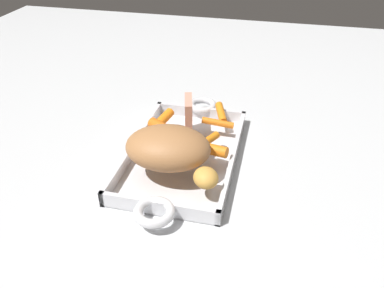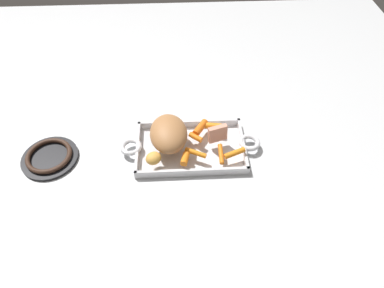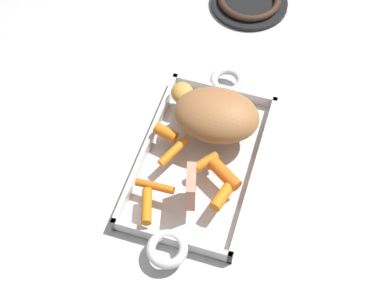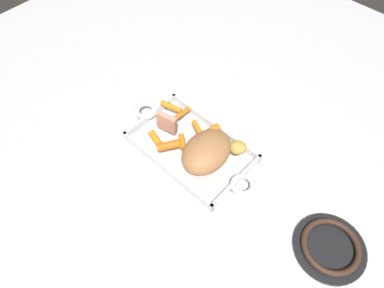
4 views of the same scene
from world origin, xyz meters
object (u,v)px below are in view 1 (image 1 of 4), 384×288
(baby_carrot_northeast, at_px, (218,123))
(potato_golden_large, at_px, (206,178))
(roast_slice_thin, at_px, (188,111))
(baby_carrot_center_right, at_px, (162,128))
(pork_roast, at_px, (168,148))
(baby_carrot_short, at_px, (216,151))
(baby_carrot_southeast, at_px, (221,113))
(baby_carrot_southwest, at_px, (207,141))
(baby_carrot_long, at_px, (164,118))
(baby_carrot_center_left, at_px, (177,136))
(roasting_dish, at_px, (183,154))

(baby_carrot_northeast, bearing_deg, potato_golden_large, -175.83)
(roast_slice_thin, distance_m, baby_carrot_center_right, 0.07)
(roast_slice_thin, distance_m, baby_carrot_northeast, 0.07)
(pork_roast, bearing_deg, baby_carrot_short, -59.86)
(baby_carrot_southeast, bearing_deg, baby_carrot_northeast, -179.86)
(roast_slice_thin, distance_m, potato_golden_large, 0.22)
(baby_carrot_northeast, bearing_deg, baby_carrot_southwest, 173.97)
(roast_slice_thin, bearing_deg, baby_carrot_northeast, -85.38)
(roast_slice_thin, relative_size, baby_carrot_long, 1.10)
(baby_carrot_short, height_order, baby_carrot_center_left, baby_carrot_short)
(roasting_dish, xyz_separation_m, baby_carrot_center_right, (0.04, 0.06, 0.04))
(baby_carrot_long, bearing_deg, baby_carrot_southwest, -120.26)
(baby_carrot_center_right, height_order, baby_carrot_short, baby_carrot_center_right)
(roast_slice_thin, relative_size, baby_carrot_southeast, 0.89)
(baby_carrot_short, distance_m, potato_golden_large, 0.10)
(pork_roast, xyz_separation_m, baby_carrot_long, (0.15, 0.05, -0.03))
(roasting_dish, distance_m, pork_roast, 0.09)
(baby_carrot_center_right, bearing_deg, baby_carrot_short, -113.28)
(roasting_dish, distance_m, baby_carrot_center_right, 0.07)
(roast_slice_thin, bearing_deg, baby_carrot_center_right, 138.12)
(roast_slice_thin, height_order, baby_carrot_northeast, roast_slice_thin)
(roasting_dish, height_order, baby_carrot_short, baby_carrot_short)
(baby_carrot_southwest, bearing_deg, pork_roast, 144.77)
(roast_slice_thin, bearing_deg, baby_carrot_center_left, 173.83)
(roast_slice_thin, bearing_deg, baby_carrot_long, 98.75)
(baby_carrot_long, relative_size, baby_carrot_short, 1.26)
(roasting_dish, bearing_deg, baby_carrot_northeast, -31.11)
(baby_carrot_southeast, xyz_separation_m, baby_carrot_center_right, (-0.10, 0.11, 0.00))
(baby_carrot_long, bearing_deg, roast_slice_thin, -81.25)
(roasting_dish, distance_m, baby_carrot_southwest, 0.06)
(roasting_dish, height_order, baby_carrot_center_right, baby_carrot_center_right)
(baby_carrot_long, distance_m, baby_carrot_southwest, 0.13)
(pork_roast, height_order, baby_carrot_center_right, pork_roast)
(baby_carrot_center_left, bearing_deg, potato_golden_large, -146.60)
(pork_roast, height_order, baby_carrot_southeast, pork_roast)
(pork_roast, xyz_separation_m, baby_carrot_northeast, (0.16, -0.07, -0.03))
(baby_carrot_center_right, relative_size, baby_carrot_southwest, 0.96)
(baby_carrot_long, bearing_deg, roasting_dish, -141.09)
(pork_roast, height_order, baby_carrot_long, pork_roast)
(baby_carrot_northeast, bearing_deg, roast_slice_thin, 94.62)
(baby_carrot_center_left, bearing_deg, baby_carrot_northeast, -44.23)
(baby_carrot_southwest, bearing_deg, potato_golden_large, -169.74)
(baby_carrot_long, xyz_separation_m, potato_golden_large, (-0.19, -0.13, 0.01))
(baby_carrot_center_right, height_order, potato_golden_large, potato_golden_large)
(baby_carrot_short, bearing_deg, baby_carrot_northeast, 8.66)
(baby_carrot_short, xyz_separation_m, baby_carrot_northeast, (0.11, 0.02, -0.00))
(baby_carrot_northeast, bearing_deg, baby_carrot_long, 96.50)
(baby_carrot_southeast, relative_size, baby_carrot_southwest, 1.00)
(roast_slice_thin, bearing_deg, baby_carrot_southeast, -53.88)
(potato_golden_large, bearing_deg, roasting_dish, 31.52)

